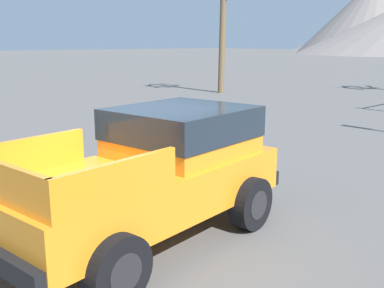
% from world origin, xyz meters
% --- Properties ---
extents(ground_plane, '(320.00, 320.00, 0.00)m').
position_xyz_m(ground_plane, '(0.00, 0.00, 0.00)').
color(ground_plane, '#5B5956').
extents(orange_pickup_truck, '(2.78, 4.96, 1.93)m').
position_xyz_m(orange_pickup_truck, '(0.41, 0.14, 1.08)').
color(orange_pickup_truck, orange).
rests_on(orange_pickup_truck, ground_plane).
extents(palm_tree_short, '(2.73, 2.80, 6.77)m').
position_xyz_m(palm_tree_short, '(-12.88, 15.47, 5.12)').
color(palm_tree_short, brown).
rests_on(palm_tree_short, ground_plane).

